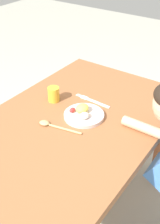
% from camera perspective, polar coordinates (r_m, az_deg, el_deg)
% --- Properties ---
extents(ground_plane, '(8.00, 8.00, 0.00)m').
position_cam_1_polar(ground_plane, '(1.89, -1.66, -18.88)').
color(ground_plane, '#AAA99A').
extents(dining_table, '(1.29, 0.80, 0.68)m').
position_cam_1_polar(dining_table, '(1.46, -2.04, -5.03)').
color(dining_table, brown).
rests_on(dining_table, ground_plane).
extents(plate, '(0.20, 0.20, 0.06)m').
position_cam_1_polar(plate, '(1.44, 0.69, -0.40)').
color(plate, beige).
rests_on(plate, dining_table).
extents(fork, '(0.03, 0.22, 0.01)m').
position_cam_1_polar(fork, '(1.57, 2.55, 2.18)').
color(fork, silver).
rests_on(fork, dining_table).
extents(spoon, '(0.07, 0.22, 0.02)m').
position_cam_1_polar(spoon, '(1.39, -5.71, -2.54)').
color(spoon, tan).
rests_on(spoon, dining_table).
extents(drinking_cup, '(0.06, 0.06, 0.08)m').
position_cam_1_polar(drinking_cup, '(1.56, -5.20, 3.50)').
color(drinking_cup, gold).
rests_on(drinking_cup, dining_table).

